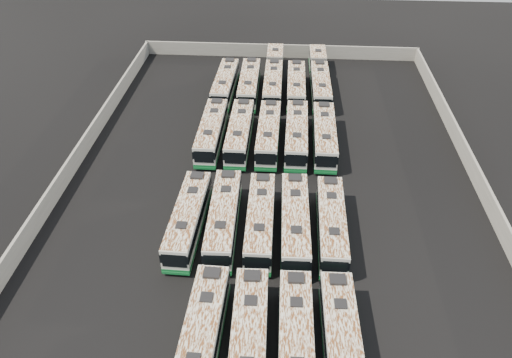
# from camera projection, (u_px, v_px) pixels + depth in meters

# --- Properties ---
(ground) EXTENTS (140.00, 140.00, 0.00)m
(ground) POSITION_uv_depth(u_px,v_px,m) (270.00, 188.00, 54.17)
(ground) COLOR black
(ground) RESTS_ON ground
(perimeter_wall) EXTENTS (45.20, 73.20, 2.20)m
(perimeter_wall) POSITION_uv_depth(u_px,v_px,m) (270.00, 180.00, 53.52)
(perimeter_wall) COLOR slate
(perimeter_wall) RESTS_ON ground
(bus_front_left) EXTENTS (2.90, 12.30, 3.45)m
(bus_front_left) POSITION_uv_depth(u_px,v_px,m) (201.00, 339.00, 36.44)
(bus_front_left) COLOR #B8BAB4
(bus_front_left) RESTS_ON ground
(bus_front_center) EXTENTS (2.89, 12.27, 3.44)m
(bus_front_center) POSITION_uv_depth(u_px,v_px,m) (249.00, 343.00, 36.19)
(bus_front_center) COLOR #B8BAB4
(bus_front_center) RESTS_ON ground
(bus_front_right) EXTENTS (2.70, 11.97, 3.36)m
(bus_front_right) POSITION_uv_depth(u_px,v_px,m) (296.00, 344.00, 36.19)
(bus_front_right) COLOR #B8BAB4
(bus_front_right) RESTS_ON ground
(bus_front_far_right) EXTENTS (2.83, 12.02, 3.37)m
(bus_front_far_right) POSITION_uv_depth(u_px,v_px,m) (342.00, 346.00, 36.04)
(bus_front_far_right) COLOR #B8BAB4
(bus_front_far_right) RESTS_ON ground
(bus_midfront_far_left) EXTENTS (2.82, 11.94, 3.35)m
(bus_midfront_far_left) POSITION_uv_depth(u_px,v_px,m) (188.00, 219.00, 47.41)
(bus_midfront_far_left) COLOR #B8BAB4
(bus_midfront_far_left) RESTS_ON ground
(bus_midfront_left) EXTENTS (2.82, 12.17, 3.41)m
(bus_midfront_left) POSITION_uv_depth(u_px,v_px,m) (224.00, 218.00, 47.42)
(bus_midfront_left) COLOR #B8BAB4
(bus_midfront_left) RESTS_ON ground
(bus_midfront_center) EXTENTS (2.62, 11.80, 3.32)m
(bus_midfront_center) POSITION_uv_depth(u_px,v_px,m) (260.00, 221.00, 47.20)
(bus_midfront_center) COLOR #B8BAB4
(bus_midfront_center) RESTS_ON ground
(bus_midfront_right) EXTENTS (2.82, 12.21, 3.43)m
(bus_midfront_right) POSITION_uv_depth(u_px,v_px,m) (295.00, 223.00, 46.89)
(bus_midfront_right) COLOR #B8BAB4
(bus_midfront_right) RESTS_ON ground
(bus_midfront_far_right) EXTENTS (2.58, 11.78, 3.31)m
(bus_midfront_far_right) POSITION_uv_depth(u_px,v_px,m) (331.00, 224.00, 46.78)
(bus_midfront_far_right) COLOR #B8BAB4
(bus_midfront_far_right) RESTS_ON ground
(bus_midback_far_left) EXTENTS (2.61, 12.12, 3.41)m
(bus_midback_far_left) POSITION_uv_depth(u_px,v_px,m) (212.00, 132.00, 60.37)
(bus_midback_far_left) COLOR #B8BAB4
(bus_midback_far_left) RESTS_ON ground
(bus_midback_left) EXTENTS (2.64, 12.16, 3.42)m
(bus_midback_left) POSITION_uv_depth(u_px,v_px,m) (240.00, 133.00, 60.19)
(bus_midback_left) COLOR #B8BAB4
(bus_midback_left) RESTS_ON ground
(bus_midback_center) EXTENTS (2.63, 12.04, 3.39)m
(bus_midback_center) POSITION_uv_depth(u_px,v_px,m) (269.00, 134.00, 60.02)
(bus_midback_center) COLOR #B8BAB4
(bus_midback_center) RESTS_ON ground
(bus_midback_right) EXTENTS (2.75, 12.30, 3.46)m
(bus_midback_right) POSITION_uv_depth(u_px,v_px,m) (297.00, 134.00, 59.84)
(bus_midback_right) COLOR #B8BAB4
(bus_midback_right) RESTS_ON ground
(bus_midback_far_right) EXTENTS (2.66, 12.10, 3.40)m
(bus_midback_far_right) POSITION_uv_depth(u_px,v_px,m) (324.00, 136.00, 59.62)
(bus_midback_far_right) COLOR #B8BAB4
(bus_midback_far_right) RESTS_ON ground
(bus_back_far_left) EXTENTS (2.82, 12.02, 3.37)m
(bus_back_far_left) POSITION_uv_depth(u_px,v_px,m) (225.00, 84.00, 71.15)
(bus_back_far_left) COLOR #B8BAB4
(bus_back_far_left) RESTS_ON ground
(bus_back_left) EXTENTS (2.68, 12.21, 3.44)m
(bus_back_left) POSITION_uv_depth(u_px,v_px,m) (249.00, 84.00, 70.98)
(bus_back_left) COLOR #B8BAB4
(bus_back_left) RESTS_ON ground
(bus_back_center) EXTENTS (2.60, 18.44, 3.34)m
(bus_back_center) POSITION_uv_depth(u_px,v_px,m) (274.00, 76.00, 73.41)
(bus_back_center) COLOR #B8BAB4
(bus_back_center) RESTS_ON ground
(bus_back_right) EXTENTS (2.51, 11.80, 3.32)m
(bus_back_right) POSITION_uv_depth(u_px,v_px,m) (296.00, 86.00, 70.65)
(bus_back_right) COLOR #B8BAB4
(bus_back_right) RESTS_ON ground
(bus_back_far_right) EXTENTS (2.72, 18.46, 3.34)m
(bus_back_far_right) POSITION_uv_depth(u_px,v_px,m) (319.00, 77.00, 73.07)
(bus_back_far_right) COLOR #B8BAB4
(bus_back_far_right) RESTS_ON ground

